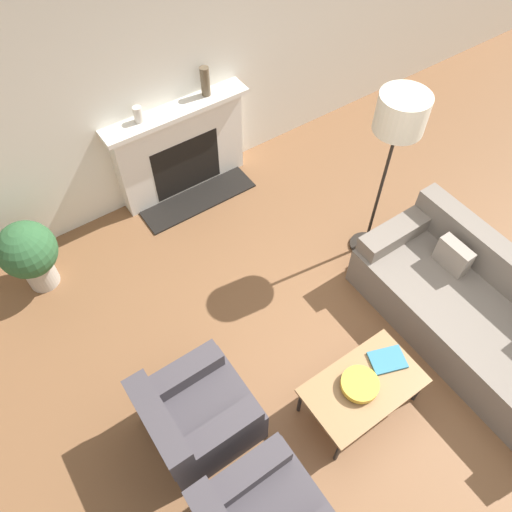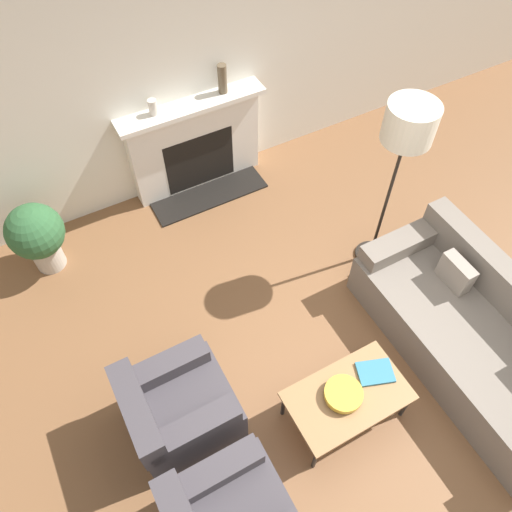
{
  "view_description": "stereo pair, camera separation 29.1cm",
  "coord_description": "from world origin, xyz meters",
  "px_view_note": "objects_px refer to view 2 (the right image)",
  "views": [
    {
      "loc": [
        -1.91,
        -0.97,
        4.13
      ],
      "look_at": [
        -0.34,
        1.32,
        0.45
      ],
      "focal_mm": 35.0,
      "sensor_mm": 36.0,
      "label": 1
    },
    {
      "loc": [
        -1.66,
        -1.12,
        4.13
      ],
      "look_at": [
        -0.34,
        1.32,
        0.45
      ],
      "focal_mm": 35.0,
      "sensor_mm": 36.0,
      "label": 2
    }
  ],
  "objects_px": {
    "armchair_far": "(178,410)",
    "potted_plant": "(37,234)",
    "coffee_table": "(348,397)",
    "mantel_vase_left": "(153,107)",
    "floor_lamp": "(407,134)",
    "bowl": "(343,394)",
    "mantel_vase_center_left": "(222,79)",
    "book": "(375,372)",
    "fireplace": "(196,146)",
    "couch": "(478,339)"
  },
  "relations": [
    {
      "from": "mantel_vase_left",
      "to": "mantel_vase_center_left",
      "type": "height_order",
      "value": "mantel_vase_center_left"
    },
    {
      "from": "potted_plant",
      "to": "bowl",
      "type": "bearing_deg",
      "value": -58.1
    },
    {
      "from": "book",
      "to": "mantel_vase_center_left",
      "type": "height_order",
      "value": "mantel_vase_center_left"
    },
    {
      "from": "fireplace",
      "to": "coffee_table",
      "type": "xyz_separation_m",
      "value": [
        -0.11,
        -3.08,
        -0.15
      ]
    },
    {
      "from": "bowl",
      "to": "couch",
      "type": "bearing_deg",
      "value": -4.65
    },
    {
      "from": "couch",
      "to": "bowl",
      "type": "bearing_deg",
      "value": -94.65
    },
    {
      "from": "coffee_table",
      "to": "mantel_vase_left",
      "type": "xyz_separation_m",
      "value": [
        -0.27,
        3.1,
        0.78
      ]
    },
    {
      "from": "mantel_vase_center_left",
      "to": "fireplace",
      "type": "bearing_deg",
      "value": -177.71
    },
    {
      "from": "coffee_table",
      "to": "fireplace",
      "type": "bearing_deg",
      "value": 87.93
    },
    {
      "from": "coffee_table",
      "to": "floor_lamp",
      "type": "bearing_deg",
      "value": 45.62
    },
    {
      "from": "book",
      "to": "mantel_vase_center_left",
      "type": "xyz_separation_m",
      "value": [
        0.19,
        3.05,
        0.81
      ]
    },
    {
      "from": "coffee_table",
      "to": "book",
      "type": "relative_size",
      "value": 2.84
    },
    {
      "from": "armchair_far",
      "to": "book",
      "type": "relative_size",
      "value": 2.38
    },
    {
      "from": "couch",
      "to": "mantel_vase_center_left",
      "type": "distance_m",
      "value": 3.42
    },
    {
      "from": "coffee_table",
      "to": "book",
      "type": "distance_m",
      "value": 0.3
    },
    {
      "from": "fireplace",
      "to": "armchair_far",
      "type": "relative_size",
      "value": 1.99
    },
    {
      "from": "armchair_far",
      "to": "mantel_vase_center_left",
      "type": "relative_size",
      "value": 2.61
    },
    {
      "from": "coffee_table",
      "to": "potted_plant",
      "type": "relative_size",
      "value": 1.2
    },
    {
      "from": "couch",
      "to": "armchair_far",
      "type": "relative_size",
      "value": 2.87
    },
    {
      "from": "armchair_far",
      "to": "floor_lamp",
      "type": "xyz_separation_m",
      "value": [
        2.42,
        0.68,
        1.27
      ]
    },
    {
      "from": "armchair_far",
      "to": "bowl",
      "type": "height_order",
      "value": "armchair_far"
    },
    {
      "from": "bowl",
      "to": "floor_lamp",
      "type": "distance_m",
      "value": 2.09
    },
    {
      "from": "coffee_table",
      "to": "book",
      "type": "xyz_separation_m",
      "value": [
        0.29,
        0.05,
        0.05
      ]
    },
    {
      "from": "couch",
      "to": "mantel_vase_center_left",
      "type": "height_order",
      "value": "mantel_vase_center_left"
    },
    {
      "from": "fireplace",
      "to": "coffee_table",
      "type": "height_order",
      "value": "fireplace"
    },
    {
      "from": "floor_lamp",
      "to": "armchair_far",
      "type": "bearing_deg",
      "value": -164.29
    },
    {
      "from": "couch",
      "to": "floor_lamp",
      "type": "height_order",
      "value": "floor_lamp"
    },
    {
      "from": "couch",
      "to": "mantel_vase_left",
      "type": "height_order",
      "value": "mantel_vase_left"
    },
    {
      "from": "bowl",
      "to": "coffee_table",
      "type": "bearing_deg",
      "value": -18.22
    },
    {
      "from": "bowl",
      "to": "book",
      "type": "xyz_separation_m",
      "value": [
        0.34,
        0.04,
        -0.03
      ]
    },
    {
      "from": "bowl",
      "to": "mantel_vase_center_left",
      "type": "height_order",
      "value": "mantel_vase_center_left"
    },
    {
      "from": "fireplace",
      "to": "bowl",
      "type": "distance_m",
      "value": 3.07
    },
    {
      "from": "coffee_table",
      "to": "mantel_vase_center_left",
      "type": "bearing_deg",
      "value": 81.1
    },
    {
      "from": "armchair_far",
      "to": "potted_plant",
      "type": "distance_m",
      "value": 2.22
    },
    {
      "from": "couch",
      "to": "bowl",
      "type": "xyz_separation_m",
      "value": [
        -1.35,
        0.11,
        0.15
      ]
    },
    {
      "from": "coffee_table",
      "to": "potted_plant",
      "type": "bearing_deg",
      "value": 122.43
    },
    {
      "from": "armchair_far",
      "to": "floor_lamp",
      "type": "bearing_deg",
      "value": -74.29
    },
    {
      "from": "fireplace",
      "to": "potted_plant",
      "type": "relative_size",
      "value": 2.01
    },
    {
      "from": "coffee_table",
      "to": "mantel_vase_left",
      "type": "height_order",
      "value": "mantel_vase_left"
    },
    {
      "from": "bowl",
      "to": "book",
      "type": "height_order",
      "value": "bowl"
    },
    {
      "from": "book",
      "to": "armchair_far",
      "type": "bearing_deg",
      "value": -179.02
    },
    {
      "from": "armchair_far",
      "to": "mantel_vase_left",
      "type": "xyz_separation_m",
      "value": [
        0.93,
        2.54,
        0.85
      ]
    },
    {
      "from": "mantel_vase_center_left",
      "to": "potted_plant",
      "type": "relative_size",
      "value": 0.39
    },
    {
      "from": "floor_lamp",
      "to": "potted_plant",
      "type": "bearing_deg",
      "value": 153.47
    },
    {
      "from": "book",
      "to": "fireplace",
      "type": "bearing_deg",
      "value": 113.32
    },
    {
      "from": "mantel_vase_center_left",
      "to": "floor_lamp",
      "type": "bearing_deg",
      "value": -68.44
    },
    {
      "from": "book",
      "to": "coffee_table",
      "type": "bearing_deg",
      "value": -150.28
    },
    {
      "from": "couch",
      "to": "potted_plant",
      "type": "bearing_deg",
      "value": -132.86
    },
    {
      "from": "couch",
      "to": "floor_lamp",
      "type": "bearing_deg",
      "value": -176.39
    },
    {
      "from": "fireplace",
      "to": "potted_plant",
      "type": "bearing_deg",
      "value": -168.58
    }
  ]
}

